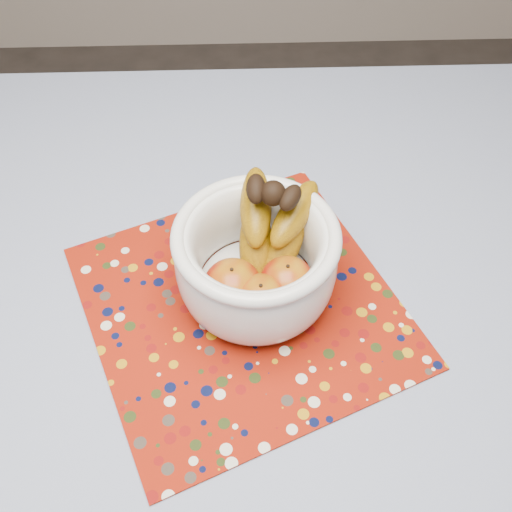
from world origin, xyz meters
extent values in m
plane|color=#2D2826|center=(0.00, 0.00, 0.00)|extent=(4.00, 4.00, 0.00)
cube|color=brown|center=(0.00, 0.00, 0.73)|extent=(1.20, 1.20, 0.04)
cylinder|color=brown|center=(-0.53, 0.53, 0.35)|extent=(0.06, 0.06, 0.71)
cylinder|color=brown|center=(0.53, 0.53, 0.35)|extent=(0.06, 0.06, 0.71)
cube|color=slate|center=(0.00, 0.00, 0.76)|extent=(1.32, 1.32, 0.01)
cube|color=maroon|center=(0.07, 0.06, 0.76)|extent=(0.56, 0.56, 0.00)
cylinder|color=silver|center=(0.09, 0.08, 0.77)|extent=(0.12, 0.12, 0.01)
cylinder|color=silver|center=(0.09, 0.08, 0.78)|extent=(0.17, 0.17, 0.01)
torus|color=silver|center=(0.09, 0.08, 0.89)|extent=(0.23, 0.23, 0.02)
ellipsoid|color=maroon|center=(0.06, 0.04, 0.83)|extent=(0.08, 0.08, 0.07)
ellipsoid|color=maroon|center=(0.13, 0.05, 0.82)|extent=(0.08, 0.08, 0.07)
ellipsoid|color=maroon|center=(0.10, 0.02, 0.82)|extent=(0.08, 0.08, 0.07)
sphere|color=black|center=(0.12, 0.12, 0.93)|extent=(0.04, 0.04, 0.04)
camera|label=1|loc=(0.07, -0.44, 1.50)|focal=42.00mm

